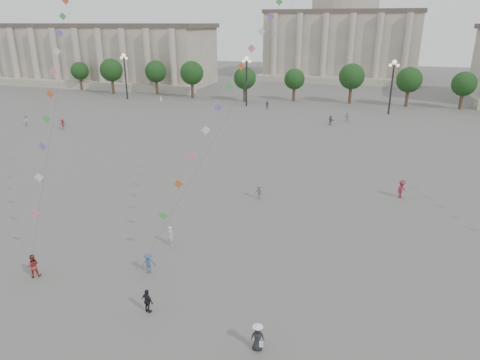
% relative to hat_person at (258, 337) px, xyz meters
% --- Properties ---
extents(ground, '(360.00, 360.00, 0.00)m').
position_rel_hat_person_xyz_m(ground, '(-7.05, 1.95, -0.85)').
color(ground, '#5D5A57').
rests_on(ground, ground).
extents(hall_west, '(84.00, 26.22, 17.20)m').
position_rel_hat_person_xyz_m(hall_west, '(-82.05, 95.85, 7.57)').
color(hall_west, gray).
rests_on(hall_west, ground).
extents(hall_central, '(48.30, 34.30, 35.50)m').
position_rel_hat_person_xyz_m(hall_central, '(-7.05, 131.17, 13.38)').
color(hall_central, gray).
rests_on(hall_central, ground).
extents(tree_row, '(137.12, 5.12, 8.00)m').
position_rel_hat_person_xyz_m(tree_row, '(-7.05, 79.95, 4.54)').
color(tree_row, '#3B2A1D').
rests_on(tree_row, ground).
extents(lamp_post_far_west, '(2.00, 0.90, 10.65)m').
position_rel_hat_person_xyz_m(lamp_post_far_west, '(-52.05, 71.95, 6.50)').
color(lamp_post_far_west, '#262628').
rests_on(lamp_post_far_west, ground).
extents(lamp_post_mid_west, '(2.00, 0.90, 10.65)m').
position_rel_hat_person_xyz_m(lamp_post_mid_west, '(-22.05, 71.95, 6.50)').
color(lamp_post_mid_west, '#262628').
rests_on(lamp_post_mid_west, ground).
extents(lamp_post_mid_east, '(2.00, 0.90, 10.65)m').
position_rel_hat_person_xyz_m(lamp_post_mid_east, '(7.95, 71.95, 6.50)').
color(lamp_post_mid_east, '#262628').
rests_on(lamp_post_mid_east, ground).
extents(person_crowd_0, '(1.08, 0.99, 1.77)m').
position_rel_hat_person_xyz_m(person_crowd_0, '(-16.81, 69.95, 0.03)').
color(person_crowd_0, '#36567A').
rests_on(person_crowd_0, ground).
extents(person_crowd_1, '(1.02, 1.14, 1.94)m').
position_rel_hat_person_xyz_m(person_crowd_1, '(-54.23, 41.78, 0.12)').
color(person_crowd_1, silver).
rests_on(person_crowd_1, ground).
extents(person_crowd_2, '(1.34, 1.31, 1.84)m').
position_rel_hat_person_xyz_m(person_crowd_2, '(-45.99, 41.18, 0.07)').
color(person_crowd_2, maroon).
rests_on(person_crowd_2, ground).
extents(person_crowd_4, '(1.65, 1.31, 1.75)m').
position_rel_hat_person_xyz_m(person_crowd_4, '(0.42, 62.48, 0.02)').
color(person_crowd_4, '#B6B6B2').
rests_on(person_crowd_4, ground).
extents(person_crowd_6, '(1.21, 1.06, 1.62)m').
position_rel_hat_person_xyz_m(person_crowd_6, '(-5.66, 21.42, -0.04)').
color(person_crowd_6, slate).
rests_on(person_crowd_6, ground).
extents(person_crowd_8, '(1.32, 1.42, 1.92)m').
position_rel_hat_person_xyz_m(person_crowd_8, '(8.63, 26.24, 0.11)').
color(person_crowd_8, maroon).
rests_on(person_crowd_8, ground).
extents(person_crowd_10, '(0.44, 0.63, 1.65)m').
position_rel_hat_person_xyz_m(person_crowd_10, '(-41.32, 68.71, -0.02)').
color(person_crowd_10, white).
rests_on(person_crowd_10, ground).
extents(person_crowd_12, '(1.49, 1.64, 1.82)m').
position_rel_hat_person_xyz_m(person_crowd_12, '(-2.21, 58.57, 0.06)').
color(person_crowd_12, slate).
rests_on(person_crowd_12, ground).
extents(person_crowd_13, '(0.73, 0.64, 1.69)m').
position_rel_hat_person_xyz_m(person_crowd_13, '(-10.10, 9.63, -0.00)').
color(person_crowd_13, silver).
rests_on(person_crowd_13, ground).
extents(tourist_1, '(1.06, 0.71, 1.67)m').
position_rel_hat_person_xyz_m(tourist_1, '(-7.56, 1.13, -0.02)').
color(tourist_1, black).
rests_on(tourist_1, ground).
extents(kite_flyer_0, '(1.11, 1.08, 1.80)m').
position_rel_hat_person_xyz_m(kite_flyer_0, '(-17.52, 2.32, 0.05)').
color(kite_flyer_0, maroon).
rests_on(kite_flyer_0, ground).
extents(kite_flyer_1, '(1.17, 1.11, 1.59)m').
position_rel_hat_person_xyz_m(kite_flyer_1, '(-9.76, 5.26, -0.06)').
color(kite_flyer_1, '#334E74').
rests_on(kite_flyer_1, ground).
extents(hat_person, '(0.86, 0.64, 1.69)m').
position_rel_hat_person_xyz_m(hat_person, '(0.00, 0.00, 0.00)').
color(hat_person, black).
rests_on(hat_person, ground).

